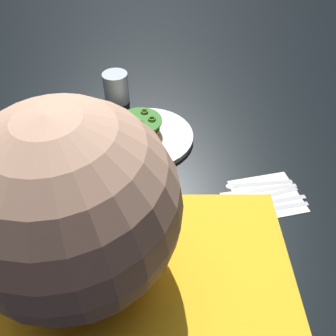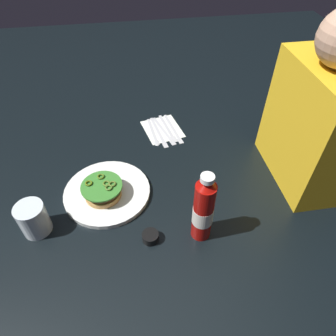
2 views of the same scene
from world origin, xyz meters
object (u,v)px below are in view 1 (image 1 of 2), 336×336
ketchup_bottle (52,177)px  diner_person (114,335)px  dinner_plate (147,137)px  butter_knife (266,209)px  burger_sandwich (141,126)px  table_knife (255,190)px  spoon_utensil (251,184)px  napkin (268,196)px  steak_knife (259,197)px  fork_utensil (265,202)px  water_glass (117,88)px  condiment_cup (74,163)px

ketchup_bottle → diner_person: (-0.19, 0.38, 0.13)m
dinner_plate → butter_knife: dinner_plate is taller
burger_sandwich → table_knife: size_ratio=0.64×
spoon_utensil → dinner_plate: bearing=-34.6°
butter_knife → diner_person: (0.30, 0.37, 0.23)m
ketchup_bottle → spoon_utensil: bearing=-170.9°
dinner_plate → diner_person: bearing=89.8°
butter_knife → diner_person: size_ratio=0.37×
ketchup_bottle → napkin: ketchup_bottle is taller
steak_knife → diner_person: diner_person is taller
ketchup_bottle → steak_knife: bearing=-176.4°
burger_sandwich → butter_knife: (-0.31, 0.29, -0.03)m
butter_knife → steak_knife: bearing=-78.3°
butter_knife → fork_utensil: bearing=-96.1°
water_glass → napkin: water_glass is taller
ketchup_bottle → fork_utensil: bearing=-178.4°
table_knife → diner_person: bearing=56.7°
diner_person → condiment_cup: bearing=-70.1°
spoon_utensil → butter_knife: bearing=103.8°
table_knife → fork_utensil: size_ratio=1.07×
water_glass → ketchup_bottle: bearing=79.2°
water_glass → fork_utensil: size_ratio=0.54×
burger_sandwich → steak_knife: size_ratio=0.68×
ketchup_bottle → napkin: (-0.51, -0.04, -0.11)m
fork_utensil → steak_knife: bearing=-58.6°
fork_utensil → condiment_cup: bearing=-15.1°
ketchup_bottle → condiment_cup: bearing=-90.8°
napkin → spoon_utensil: spoon_utensil is taller
fork_utensil → diner_person: bearing=52.6°
water_glass → diner_person: size_ratio=0.19×
ketchup_bottle → condiment_cup: 0.18m
condiment_cup → steak_knife: 0.50m
dinner_plate → steak_knife: (-0.29, 0.24, -0.00)m
napkin → spoon_utensil: (0.04, -0.04, 0.00)m
diner_person → dinner_plate: bearing=-90.2°
fork_utensil → diner_person: (0.30, 0.40, 0.23)m
ketchup_bottle → table_knife: 0.49m
water_glass → condiment_cup: 0.34m
napkin → table_knife: table_knife is taller
steak_knife → fork_utensil: 0.02m
table_knife → napkin: bearing=151.8°
water_glass → steak_knife: water_glass is taller
fork_utensil → dinner_plate: bearing=-40.2°
table_knife → fork_utensil: bearing=111.7°
condiment_cup → spoon_utensil: bearing=171.5°
condiment_cup → spoon_utensil: size_ratio=0.27×
ketchup_bottle → fork_utensil: size_ratio=1.29×
spoon_utensil → fork_utensil: 0.07m
steak_knife → butter_knife: 0.04m
ketchup_bottle → butter_knife: (-0.49, 0.01, -0.11)m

